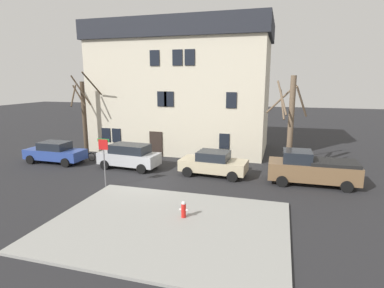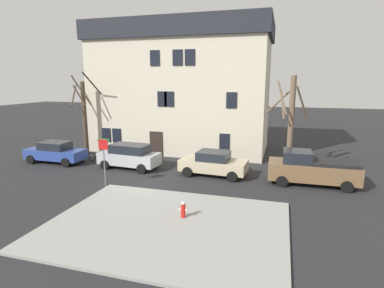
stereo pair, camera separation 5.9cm
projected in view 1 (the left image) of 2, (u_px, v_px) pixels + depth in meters
ground_plane at (148, 183)px, 19.44m from camera, size 120.00×120.00×0.00m
sidewalk_slab at (167, 225)px, 13.67m from camera, size 10.35×7.81×0.12m
building_main at (182, 87)px, 28.33m from camera, size 15.71×8.03×11.19m
tree_bare_near at (84, 114)px, 26.12m from camera, size 2.31×2.20×6.96m
tree_bare_mid at (290, 120)px, 21.46m from camera, size 2.81×2.86×6.61m
car_blue_sedan at (55, 152)px, 24.00m from camera, size 4.64×1.99×1.64m
car_silver_wagon at (129, 156)px, 22.45m from camera, size 4.50×2.25×1.78m
car_beige_sedan at (213, 163)px, 20.82m from camera, size 4.53×2.35×1.65m
pickup_truck_brown at (312, 169)px, 18.98m from camera, size 5.26×2.24×2.06m
fire_hydrant at (184, 209)px, 14.21m from camera, size 0.42×0.22×0.78m
street_sign_pole at (104, 154)px, 18.16m from camera, size 0.76×0.07×2.97m
bicycle_leaning at (86, 156)px, 24.70m from camera, size 1.74×0.25×1.03m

